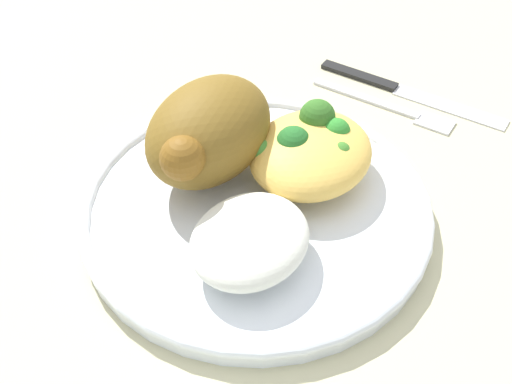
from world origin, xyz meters
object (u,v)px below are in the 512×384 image
(knife, at_px, (395,87))
(plate, at_px, (256,209))
(roasted_chicken, at_px, (208,132))
(fork, at_px, (390,106))
(mac_cheese_with_broccoli, at_px, (310,150))
(rice_pile, at_px, (250,240))

(knife, bearing_deg, plate, -6.06)
(roasted_chicken, relative_size, fork, 0.89)
(plate, distance_m, fork, 0.19)
(roasted_chicken, height_order, fork, roasted_chicken)
(fork, bearing_deg, mac_cheese_with_broccoli, -5.96)
(rice_pile, distance_m, mac_cheese_with_broccoli, 0.10)
(fork, bearing_deg, roasted_chicken, -25.43)
(plate, xyz_separation_m, fork, (-0.19, 0.03, -0.01))
(mac_cheese_with_broccoli, relative_size, knife, 0.57)
(plate, relative_size, roasted_chicken, 2.17)
(fork, xyz_separation_m, knife, (-0.03, -0.01, 0.00))
(fork, distance_m, knife, 0.03)
(mac_cheese_with_broccoli, distance_m, knife, 0.17)
(plate, xyz_separation_m, knife, (-0.22, 0.02, -0.01))
(rice_pile, distance_m, knife, 0.27)
(plate, height_order, fork, plate)
(plate, xyz_separation_m, roasted_chicken, (-0.01, -0.05, 0.05))
(fork, relative_size, knife, 0.75)
(roasted_chicken, bearing_deg, rice_pile, 51.42)
(mac_cheese_with_broccoli, bearing_deg, rice_pile, 4.44)
(roasted_chicken, bearing_deg, fork, 154.57)
(roasted_chicken, xyz_separation_m, fork, (-0.18, 0.08, -0.05))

